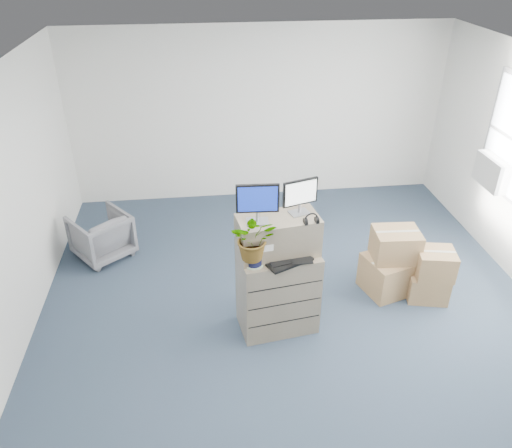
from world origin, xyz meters
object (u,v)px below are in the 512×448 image
at_px(monitor_left, 258,201).
at_px(potted_plant, 254,243).
at_px(water_bottle, 283,244).
at_px(filing_cabinet_lower, 278,291).
at_px(monitor_right, 300,195).
at_px(keyboard, 289,262).
at_px(office_chair, 101,233).

height_order(monitor_left, potted_plant, monitor_left).
bearing_deg(water_bottle, potted_plant, -150.38).
bearing_deg(monitor_left, filing_cabinet_lower, 7.84).
height_order(monitor_right, water_bottle, monitor_right).
bearing_deg(keyboard, water_bottle, 77.00).
bearing_deg(water_bottle, filing_cabinet_lower, -148.50).
bearing_deg(water_bottle, monitor_left, -170.38).
relative_size(filing_cabinet_lower, monitor_right, 2.57).
bearing_deg(water_bottle, monitor_right, 25.34).
height_order(water_bottle, office_chair, water_bottle).
height_order(monitor_left, water_bottle, monitor_left).
height_order(monitor_right, keyboard, monitor_right).
bearing_deg(keyboard, filing_cabinet_lower, 92.35).
bearing_deg(monitor_left, water_bottle, 12.63).
bearing_deg(monitor_right, potted_plant, -169.14).
relative_size(filing_cabinet_lower, monitor_left, 2.29).
distance_m(monitor_left, monitor_right, 0.48).
relative_size(filing_cabinet_lower, keyboard, 2.02).
relative_size(monitor_left, keyboard, 0.88).
xyz_separation_m(filing_cabinet_lower, office_chair, (-2.19, 1.72, -0.14)).
relative_size(potted_plant, office_chair, 0.76).
height_order(monitor_right, potted_plant, monitor_right).
relative_size(keyboard, potted_plant, 0.90).
bearing_deg(filing_cabinet_lower, monitor_right, 18.31).
distance_m(potted_plant, office_chair, 2.82).
bearing_deg(monitor_left, keyboard, -21.71).
distance_m(monitor_right, potted_plant, 0.69).
distance_m(monitor_left, water_bottle, 0.62).
relative_size(water_bottle, office_chair, 0.32).
distance_m(monitor_right, office_chair, 3.16).
bearing_deg(filing_cabinet_lower, monitor_left, 176.53).
distance_m(keyboard, water_bottle, 0.22).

